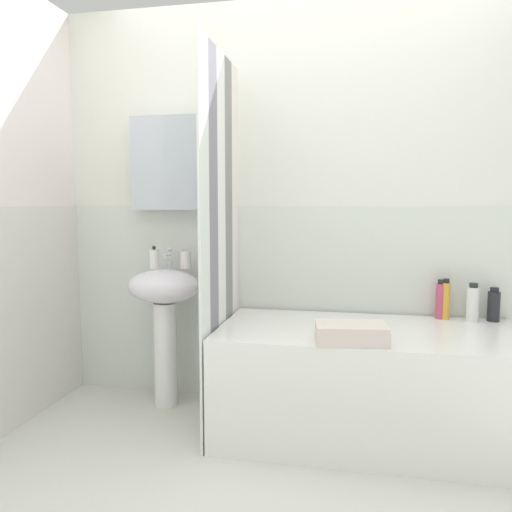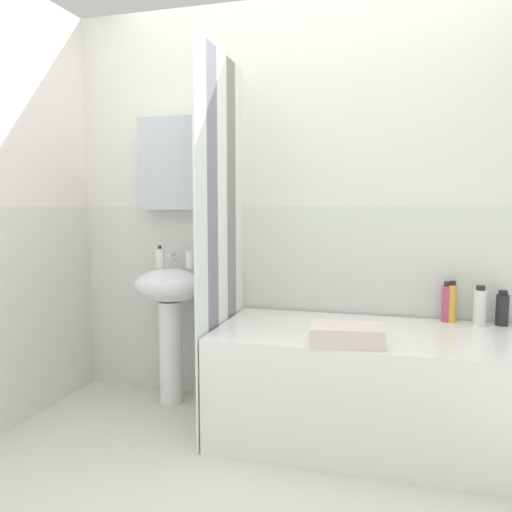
{
  "view_description": "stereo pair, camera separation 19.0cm",
  "coord_description": "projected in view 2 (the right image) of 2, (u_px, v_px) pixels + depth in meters",
  "views": [
    {
      "loc": [
        0.26,
        -1.75,
        1.22
      ],
      "look_at": [
        -0.26,
        0.83,
        0.94
      ],
      "focal_mm": 35.36,
      "sensor_mm": 36.0,
      "label": 1
    },
    {
      "loc": [
        0.45,
        -1.71,
        1.22
      ],
      "look_at": [
        -0.26,
        0.83,
        0.94
      ],
      "focal_mm": 35.36,
      "sensor_mm": 36.0,
      "label": 2
    }
  ],
  "objects": [
    {
      "name": "toothbrush_cup",
      "position": [
        191.0,
        259.0,
        3.05
      ],
      "size": [
        0.07,
        0.07,
        0.1
      ],
      "primitive_type": "cylinder",
      "color": "white",
      "rests_on": "sink"
    },
    {
      "name": "wall_back_tiled",
      "position": [
        309.0,
        217.0,
        2.99
      ],
      "size": [
        3.6,
        0.18,
        2.4
      ],
      "color": "white",
      "rests_on": "ground_plane"
    },
    {
      "name": "towel_folded",
      "position": [
        346.0,
        335.0,
        2.3
      ],
      "size": [
        0.35,
        0.24,
        0.09
      ],
      "primitive_type": "cube",
      "rotation": [
        0.0,
        0.0,
        0.13
      ],
      "color": "beige",
      "rests_on": "bathtub"
    },
    {
      "name": "soap_dispenser",
      "position": [
        160.0,
        258.0,
        3.05
      ],
      "size": [
        0.06,
        0.06,
        0.14
      ],
      "color": "white",
      "rests_on": "sink"
    },
    {
      "name": "shampoo_bottle",
      "position": [
        447.0,
        303.0,
        2.74
      ],
      "size": [
        0.06,
        0.06,
        0.22
      ],
      "color": "#C24969",
      "rests_on": "bathtub"
    },
    {
      "name": "conditioner_bottle",
      "position": [
        452.0,
        303.0,
        2.72
      ],
      "size": [
        0.04,
        0.04,
        0.23
      ],
      "color": "gold",
      "rests_on": "bathtub"
    },
    {
      "name": "lotion_bottle",
      "position": [
        480.0,
        307.0,
        2.65
      ],
      "size": [
        0.06,
        0.06,
        0.21
      ],
      "color": "white",
      "rests_on": "bathtub"
    },
    {
      "name": "sink",
      "position": [
        170.0,
        305.0,
        3.04
      ],
      "size": [
        0.44,
        0.34,
        0.83
      ],
      "color": "white",
      "rests_on": "ground_plane"
    },
    {
      "name": "shower_curtain",
      "position": [
        222.0,
        244.0,
        2.71
      ],
      "size": [
        0.01,
        0.75,
        2.0
      ],
      "color": "white",
      "rests_on": "ground_plane"
    },
    {
      "name": "faucet",
      "position": [
        175.0,
        257.0,
        3.09
      ],
      "size": [
        0.03,
        0.12,
        0.12
      ],
      "color": "silver",
      "rests_on": "sink"
    },
    {
      "name": "body_wash_bottle",
      "position": [
        502.0,
        309.0,
        2.66
      ],
      "size": [
        0.06,
        0.06,
        0.19
      ],
      "color": "#25252B",
      "rests_on": "bathtub"
    },
    {
      "name": "bathtub",
      "position": [
        368.0,
        386.0,
        2.57
      ],
      "size": [
        1.54,
        0.75,
        0.57
      ],
      "primitive_type": "cube",
      "color": "white",
      "rests_on": "ground_plane"
    }
  ]
}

